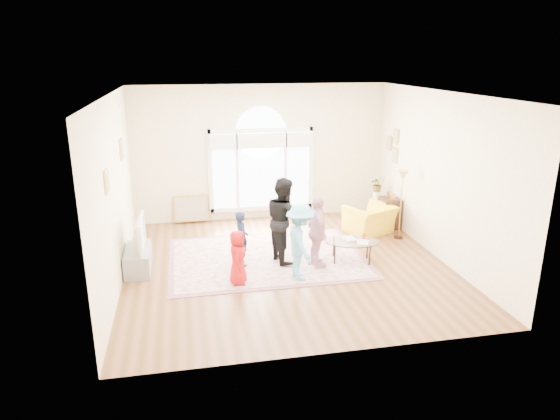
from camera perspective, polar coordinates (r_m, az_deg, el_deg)
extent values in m
plane|color=#573718|center=(9.57, 0.78, -6.29)|extent=(6.00, 6.00, 0.00)
plane|color=#FAEAC2|center=(11.93, -2.19, 6.52)|extent=(6.00, 0.00, 6.00)
plane|color=#FAEAC2|center=(6.28, 6.50, -3.62)|extent=(6.00, 0.00, 6.00)
plane|color=#FAEAC2|center=(8.94, -18.36, 1.97)|extent=(0.00, 6.00, 6.00)
plane|color=#FAEAC2|center=(10.09, 17.76, 3.71)|extent=(0.00, 6.00, 6.00)
plane|color=white|center=(8.79, 0.86, 13.19)|extent=(6.00, 6.00, 0.00)
cube|color=white|center=(12.22, -2.09, 0.25)|extent=(2.50, 0.08, 0.10)
cube|color=white|center=(11.80, -2.19, 9.11)|extent=(2.50, 0.08, 0.10)
cube|color=white|center=(11.85, -7.99, 4.31)|extent=(0.10, 0.08, 2.00)
cube|color=white|center=(12.22, 3.54, 4.84)|extent=(0.10, 0.08, 2.00)
cube|color=#C6E2FF|center=(11.87, -6.42, 4.40)|extent=(0.55, 0.02, 1.80)
cube|color=#C6E2FF|center=(12.14, 2.05, 4.78)|extent=(0.55, 0.02, 1.80)
cube|color=#C6E2FF|center=(11.97, -2.13, 4.60)|extent=(1.10, 0.02, 1.80)
cylinder|color=#C6E2FF|center=(11.81, -2.18, 8.87)|extent=(1.20, 0.02, 1.20)
cube|color=white|center=(11.89, -4.92, 4.46)|extent=(0.07, 0.04, 1.80)
cube|color=white|center=(12.07, 0.63, 4.72)|extent=(0.07, 0.04, 1.80)
cube|color=white|center=(11.65, -6.50, 7.76)|extent=(0.65, 0.12, 0.35)
cube|color=white|center=(11.76, -2.11, 7.94)|extent=(1.20, 0.12, 0.35)
cube|color=white|center=(11.93, 2.18, 8.08)|extent=(0.65, 0.12, 0.35)
cube|color=tan|center=(10.10, -17.69, 6.62)|extent=(0.03, 0.34, 0.40)
cube|color=#ADA38E|center=(10.09, -17.59, 6.63)|extent=(0.01, 0.28, 0.34)
cube|color=tan|center=(7.98, -19.20, 3.07)|extent=(0.03, 0.30, 0.36)
cube|color=#ADA38E|center=(7.98, -19.08, 3.08)|extent=(0.01, 0.24, 0.30)
cube|color=tan|center=(11.80, 13.14, 8.18)|extent=(0.03, 0.28, 0.34)
cube|color=#ADA38E|center=(11.79, 13.06, 8.18)|extent=(0.01, 0.22, 0.28)
cube|color=tan|center=(11.87, 13.00, 6.13)|extent=(0.03, 0.28, 0.34)
cube|color=#ADA38E|center=(11.86, 12.92, 6.13)|extent=(0.01, 0.22, 0.28)
cube|color=tan|center=(12.15, 12.40, 7.48)|extent=(0.03, 0.26, 0.32)
cube|color=#ADA38E|center=(12.14, 12.33, 7.48)|extent=(0.01, 0.20, 0.26)
cube|color=beige|center=(9.87, -1.49, -5.46)|extent=(3.60, 2.60, 0.02)
cube|color=#8C5363|center=(9.87, -1.49, -5.49)|extent=(3.80, 2.80, 0.01)
cube|color=gray|center=(9.63, -15.90, -5.47)|extent=(0.45, 1.00, 0.42)
imported|color=black|center=(9.45, -16.15, -2.65)|extent=(0.13, 1.02, 0.59)
cube|color=#58D1D4|center=(9.45, -15.61, -2.62)|extent=(0.02, 0.84, 0.48)
ellipsoid|color=silver|center=(9.67, 8.21, -3.59)|extent=(1.16, 0.89, 0.02)
cylinder|color=black|center=(9.96, 9.95, -4.34)|extent=(0.03, 0.03, 0.40)
cylinder|color=black|center=(9.90, 6.16, -4.32)|extent=(0.03, 0.03, 0.40)
cylinder|color=black|center=(9.61, 10.21, -5.17)|extent=(0.03, 0.03, 0.40)
cylinder|color=black|center=(9.55, 6.28, -5.15)|extent=(0.03, 0.03, 0.40)
imported|color=#B2A58C|center=(9.70, 7.36, -3.35)|extent=(0.25, 0.31, 0.03)
imported|color=#B2A58C|center=(9.61, 8.81, -3.63)|extent=(0.31, 0.35, 0.02)
cylinder|color=red|center=(9.76, 9.55, -3.02)|extent=(0.07, 0.07, 0.12)
imported|color=yellow|center=(11.31, 10.24, -1.07)|extent=(1.24, 1.17, 0.63)
cube|color=black|center=(11.77, 12.42, -0.32)|extent=(0.40, 0.50, 0.70)
cylinder|color=black|center=(11.23, 13.37, -3.07)|extent=(0.20, 0.20, 0.02)
cylinder|color=#AC8540|center=(11.02, 13.60, 0.17)|extent=(0.02, 0.02, 1.35)
cone|color=#CCB284|center=(10.84, 13.87, 3.84)|extent=(0.26, 0.26, 0.22)
cylinder|color=white|center=(12.28, 10.96, 0.51)|extent=(0.20, 0.20, 0.70)
imported|color=#33722D|center=(12.14, 11.10, 2.94)|extent=(0.37, 0.34, 0.37)
cube|color=tan|center=(12.10, -10.03, -1.42)|extent=(0.80, 0.14, 0.62)
imported|color=red|center=(8.64, -4.85, -5.41)|extent=(0.39, 0.52, 0.97)
imported|color=#19223E|center=(9.36, -4.41, -3.26)|extent=(0.32, 0.42, 1.06)
imported|color=black|center=(9.47, 0.44, -1.12)|extent=(0.77, 0.91, 1.64)
imported|color=#E3A2B7|center=(9.25, 4.30, -2.50)|extent=(0.40, 0.83, 1.37)
imported|color=#61B9E1|center=(8.74, 2.32, -3.67)|extent=(0.56, 0.91, 1.37)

